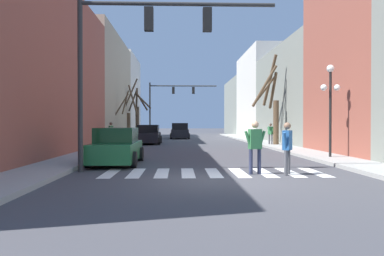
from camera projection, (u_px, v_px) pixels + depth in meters
name	position (u px, v px, depth m)	size (l,w,h in m)	color
ground_plane	(219.00, 180.00, 11.43)	(240.00, 240.00, 0.00)	#424247
sidewalk_left	(21.00, 179.00, 11.22)	(2.00, 90.00, 0.15)	#9E9E99
building_row_left	(74.00, 85.00, 31.13)	(6.00, 50.83, 10.63)	#934C3D
building_row_right	(296.00, 90.00, 35.63)	(6.00, 61.81, 11.31)	gray
crosswalk_stripes	(213.00, 173.00, 13.11)	(7.65, 2.60, 0.01)	white
traffic_signal_near	(137.00, 41.00, 13.32)	(7.05, 0.28, 6.40)	#2D2D2D
traffic_signal_far	(170.00, 97.00, 45.37)	(8.20, 0.28, 6.70)	#2D2D2D
street_lamp_right_corner	(330.00, 92.00, 17.72)	(0.95, 0.36, 4.36)	black
car_at_intersection	(180.00, 131.00, 42.68)	(2.19, 4.32, 1.78)	black
car_parked_left_far	(148.00, 135.00, 31.65)	(2.12, 4.58, 1.62)	black
car_driving_away_lane	(117.00, 147.00, 15.90)	(1.98, 4.36, 1.55)	#236B38
pedestrian_waiting_at_curb	(111.00, 132.00, 27.21)	(0.45, 0.66, 1.67)	#4C4C51
pedestrian_crossing_street	(287.00, 144.00, 12.56)	(0.48, 0.69, 1.77)	#4C4C51
pedestrian_on_right_sidewalk	(255.00, 143.00, 12.75)	(0.78, 0.33, 1.82)	#282D47
pedestrian_near_right_corner	(271.00, 132.00, 28.51)	(0.41, 0.63, 1.59)	#4C4C51
street_tree_left_mid	(272.00, 104.00, 28.52)	(2.11, 2.42, 6.84)	brown
street_tree_right_mid	(128.00, 117.00, 35.28)	(2.09, 2.24, 5.25)	brown
street_tree_right_far	(137.00, 112.00, 41.19)	(3.01, 2.04, 6.54)	#473828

